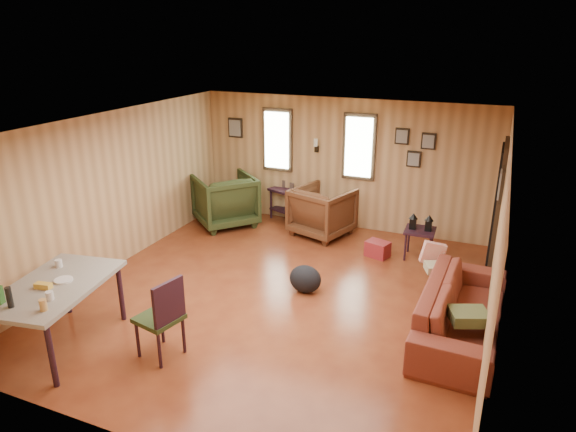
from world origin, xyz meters
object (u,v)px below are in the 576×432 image
at_px(recliner_brown, 322,209).
at_px(sofa, 463,302).
at_px(recliner_green, 225,198).
at_px(end_table, 288,198).
at_px(dining_table, 54,291).
at_px(side_table, 420,228).

bearing_deg(recliner_brown, sofa, 154.54).
height_order(recliner_green, end_table, recliner_green).
distance_m(sofa, dining_table, 4.79).
distance_m(sofa, recliner_green, 5.03).
distance_m(end_table, side_table, 2.86).
bearing_deg(recliner_brown, side_table, -173.67).
relative_size(side_table, dining_table, 0.44).
bearing_deg(recliner_brown, recliner_green, 24.14).
bearing_deg(side_table, dining_table, -129.65).
bearing_deg(sofa, side_table, 24.07).
relative_size(recliner_brown, recliner_green, 0.91).
distance_m(recliner_brown, dining_table, 4.82).
xyz_separation_m(side_table, dining_table, (-3.45, -4.17, 0.21)).
height_order(recliner_brown, end_table, recliner_brown).
height_order(side_table, dining_table, dining_table).
distance_m(sofa, end_table, 4.66).
xyz_separation_m(recliner_green, side_table, (3.66, -0.13, -0.02)).
bearing_deg(dining_table, sofa, 15.85).
bearing_deg(recliner_green, recliner_brown, 137.68).
relative_size(recliner_brown, end_table, 1.29).
bearing_deg(end_table, side_table, -18.59).
height_order(recliner_brown, recliner_green, recliner_green).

